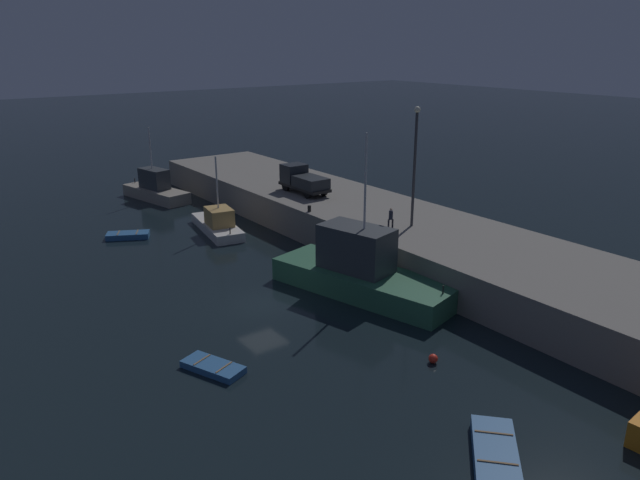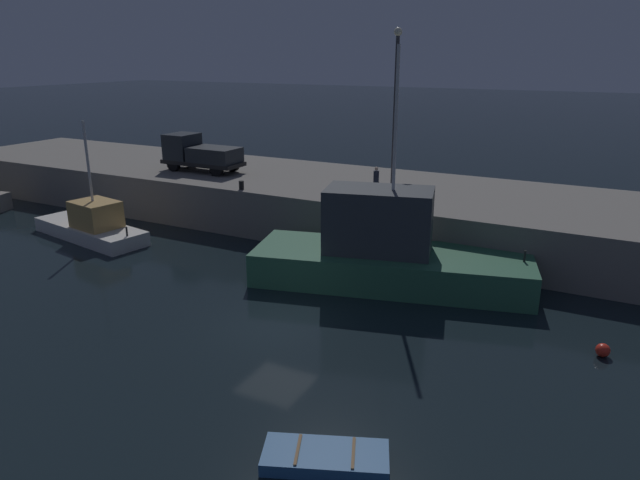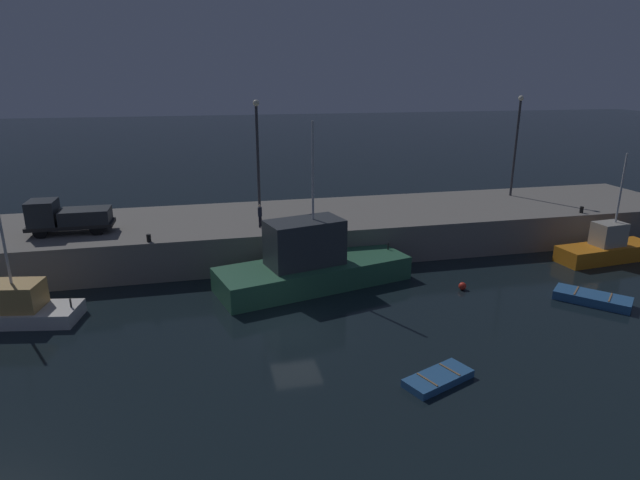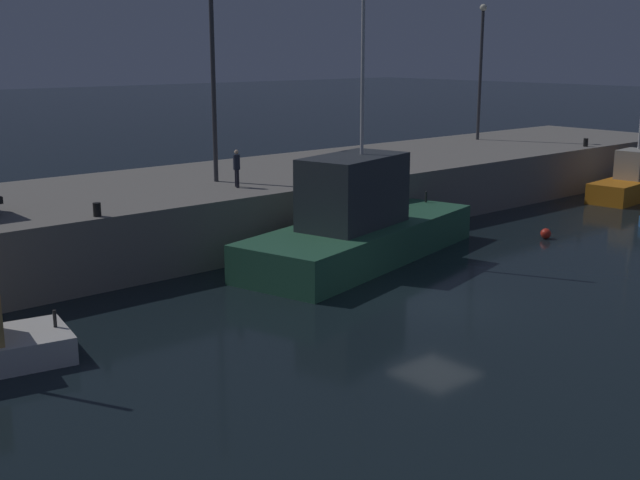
% 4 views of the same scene
% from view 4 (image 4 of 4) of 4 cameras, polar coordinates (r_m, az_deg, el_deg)
% --- Properties ---
extents(ground_plane, '(320.00, 320.00, 0.00)m').
position_cam_4_polar(ground_plane, '(27.73, 8.26, -4.53)').
color(ground_plane, black).
extents(pier_quay, '(68.60, 10.16, 2.67)m').
position_cam_4_polar(pier_quay, '(37.53, -7.65, 2.31)').
color(pier_quay, gray).
rests_on(pier_quay, ground).
extents(fishing_trawler_red, '(12.86, 6.92, 10.26)m').
position_cam_4_polar(fishing_trawler_red, '(32.93, 2.75, 1.02)').
color(fishing_trawler_red, '#2D6647').
rests_on(fishing_trawler_red, ground).
extents(fishing_boat_blue, '(7.56, 2.92, 7.70)m').
position_cam_4_polar(fishing_boat_blue, '(50.22, 21.18, 3.79)').
color(fishing_boat_blue, orange).
rests_on(fishing_boat_blue, ground).
extents(mooring_buoy_near, '(0.48, 0.48, 0.48)m').
position_cam_4_polar(mooring_buoy_near, '(38.21, 15.63, 0.44)').
color(mooring_buoy_near, red).
rests_on(mooring_buoy_near, ground).
extents(lamp_post_west, '(0.44, 0.44, 8.52)m').
position_cam_4_polar(lamp_post_west, '(36.01, -7.56, 11.91)').
color(lamp_post_west, '#38383D').
rests_on(lamp_post_west, pier_quay).
extents(lamp_post_east, '(0.44, 0.44, 8.51)m').
position_cam_4_polar(lamp_post_east, '(53.81, 11.28, 12.20)').
color(lamp_post_east, '#38383D').
rests_on(lamp_post_east, pier_quay).
extents(dockworker, '(0.38, 0.40, 1.60)m').
position_cam_4_polar(dockworker, '(34.65, -5.90, 5.21)').
color(dockworker, black).
rests_on(dockworker, pier_quay).
extents(bollard_west, '(0.28, 0.28, 0.49)m').
position_cam_4_polar(bollard_west, '(29.55, -15.45, 2.08)').
color(bollard_west, black).
rests_on(bollard_west, pier_quay).
extents(bollard_central, '(0.28, 0.28, 0.49)m').
position_cam_4_polar(bollard_central, '(51.81, 18.23, 6.55)').
color(bollard_central, black).
rests_on(bollard_central, pier_quay).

